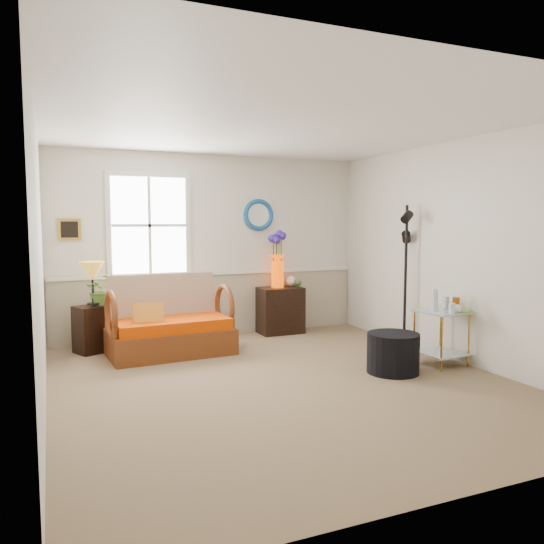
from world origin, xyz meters
name	(u,v)px	position (x,y,z in m)	size (l,w,h in m)	color
floor	(284,383)	(0.00, 0.00, 0.00)	(4.50, 5.00, 0.01)	#826549
ceiling	(284,125)	(0.00, 0.00, 2.60)	(4.50, 5.00, 0.01)	white
walls	(284,257)	(0.00, 0.00, 1.30)	(4.51, 5.01, 2.60)	beige
wainscot	(214,305)	(0.00, 2.48, 0.45)	(4.46, 0.02, 0.90)	tan
chair_rail	(213,273)	(0.00, 2.47, 0.92)	(4.46, 0.04, 0.06)	silver
window	(149,225)	(-0.90, 2.47, 1.60)	(1.14, 0.06, 1.44)	white
picture	(69,229)	(-1.92, 2.48, 1.55)	(0.28, 0.03, 0.28)	gold
mirror	(258,215)	(0.70, 2.48, 1.75)	(0.47, 0.47, 0.07)	#186CB0
loveseat	(170,316)	(-0.81, 1.63, 0.49)	(1.49, 0.84, 0.97)	brown
throw_pillow	(148,318)	(-1.10, 1.54, 0.50)	(0.36, 0.09, 0.36)	orange
lamp_stand	(90,329)	(-1.73, 2.11, 0.30)	(0.33, 0.33, 0.59)	black
table_lamp	(93,284)	(-1.69, 2.08, 0.87)	(0.31, 0.31, 0.56)	#B88A29
potted_plant	(99,293)	(-1.60, 2.15, 0.75)	(0.35, 0.39, 0.31)	#4C7230
cabinet	(280,310)	(0.96, 2.26, 0.34)	(0.64, 0.41, 0.68)	black
flower_vase	(278,260)	(0.93, 2.30, 1.09)	(0.24, 0.24, 0.81)	#E04000
side_table	(441,338)	(1.95, -0.09, 0.32)	(0.50, 0.50, 0.64)	gold
tabletop_items	(448,300)	(2.00, -0.12, 0.76)	(0.43, 0.43, 0.26)	silver
floor_lamp	(405,277)	(2.10, 0.80, 0.93)	(0.27, 0.27, 1.86)	black
ottoman	(393,353)	(1.26, -0.13, 0.22)	(0.57, 0.57, 0.44)	black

